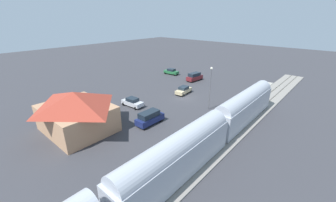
% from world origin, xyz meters
% --- Properties ---
extents(ground_plane, '(200.00, 200.00, 0.00)m').
position_xyz_m(ground_plane, '(0.00, 0.00, 0.00)').
color(ground_plane, '#38383D').
extents(railway_track, '(4.80, 70.00, 0.30)m').
position_xyz_m(railway_track, '(-14.00, 0.00, 0.09)').
color(railway_track, gray).
rests_on(railway_track, ground).
extents(platform, '(3.20, 46.00, 0.30)m').
position_xyz_m(platform, '(-10.00, 0.00, 0.15)').
color(platform, '#A8A399').
rests_on(platform, ground).
extents(station_building, '(11.22, 9.27, 6.24)m').
position_xyz_m(station_building, '(4.00, 22.00, 3.24)').
color(station_building, tan).
rests_on(station_building, ground).
extents(pedestrian_on_platform, '(0.36, 0.36, 1.71)m').
position_xyz_m(pedestrian_on_platform, '(-10.49, -3.02, 1.28)').
color(pedestrian_on_platform, '#333338').
rests_on(pedestrian_on_platform, platform).
extents(suv_navy, '(2.02, 4.92, 2.22)m').
position_xyz_m(suv_navy, '(-2.95, 13.45, 1.15)').
color(suv_navy, navy).
rests_on(suv_navy, ground).
extents(sedan_tan, '(2.29, 4.66, 1.74)m').
position_xyz_m(sedan_tan, '(1.60, -1.72, 0.88)').
color(sedan_tan, '#C6B284').
rests_on(sedan_tan, ground).
extents(suv_maroon, '(2.40, 5.06, 2.22)m').
position_xyz_m(suv_maroon, '(5.62, -11.94, 1.15)').
color(suv_maroon, maroon).
rests_on(suv_maroon, ground).
extents(sedan_silver, '(4.60, 2.47, 1.74)m').
position_xyz_m(sedan_silver, '(4.80, 10.56, 0.88)').
color(sedan_silver, silver).
rests_on(sedan_silver, ground).
extents(sedan_green, '(4.61, 2.50, 1.74)m').
position_xyz_m(sedan_green, '(14.80, -13.04, 0.88)').
color(sedan_green, '#236638').
rests_on(sedan_green, ground).
extents(light_pole_near_platform, '(0.44, 0.44, 8.14)m').
position_xyz_m(light_pole_near_platform, '(-7.20, 2.06, 5.09)').
color(light_pole_near_platform, '#515156').
rests_on(light_pole_near_platform, ground).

